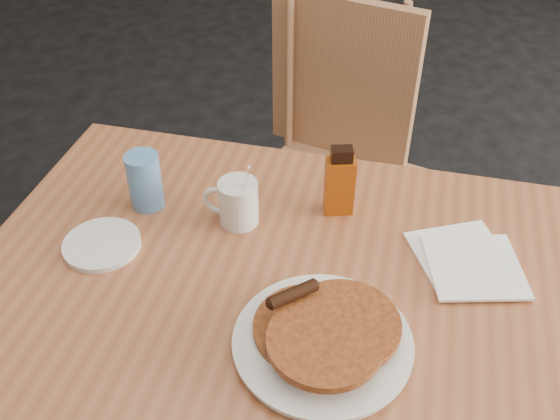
% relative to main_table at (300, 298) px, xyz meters
% --- Properties ---
extents(main_table, '(1.36, 0.97, 0.75)m').
position_rel_main_table_xyz_m(main_table, '(0.00, 0.00, 0.00)').
color(main_table, '#9B5B37').
rests_on(main_table, floor).
extents(chair_main_far, '(0.55, 0.56, 0.97)m').
position_rel_main_table_xyz_m(chair_main_far, '(0.00, 0.73, -0.13)').
color(chair_main_far, '#B07752').
rests_on(chair_main_far, floor).
extents(pancake_plate, '(0.30, 0.30, 0.09)m').
position_rel_main_table_xyz_m(pancake_plate, '(0.06, -0.14, 0.06)').
color(pancake_plate, silver).
rests_on(pancake_plate, main_table).
extents(coffee_mug, '(0.12, 0.08, 0.15)m').
position_rel_main_table_xyz_m(coffee_mug, '(-0.15, 0.16, 0.09)').
color(coffee_mug, silver).
rests_on(coffee_mug, main_table).
extents(syrup_bottle, '(0.07, 0.05, 0.16)m').
position_rel_main_table_xyz_m(syrup_bottle, '(0.05, 0.22, 0.11)').
color(syrup_bottle, maroon).
rests_on(syrup_bottle, main_table).
extents(napkin_stack, '(0.23, 0.25, 0.01)m').
position_rel_main_table_xyz_m(napkin_stack, '(0.31, 0.11, 0.05)').
color(napkin_stack, white).
rests_on(napkin_stack, main_table).
extents(blue_tumbler, '(0.07, 0.07, 0.12)m').
position_rel_main_table_xyz_m(blue_tumbler, '(-0.35, 0.18, 0.10)').
color(blue_tumbler, '#5183BF').
rests_on(blue_tumbler, main_table).
extents(side_saucer, '(0.16, 0.16, 0.01)m').
position_rel_main_table_xyz_m(side_saucer, '(-0.40, 0.03, 0.05)').
color(side_saucer, silver).
rests_on(side_saucer, main_table).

